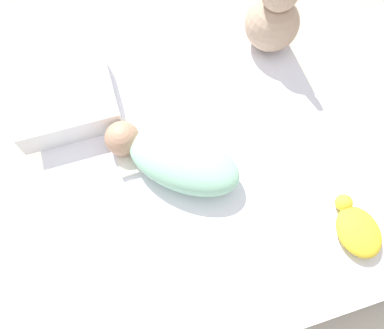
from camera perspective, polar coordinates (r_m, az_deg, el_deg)
name	(u,v)px	position (r m, az deg, el deg)	size (l,w,h in m)	color
ground_plane	(199,185)	(1.41, 1.14, -3.11)	(12.00, 12.00, 0.00)	#B2A893
bed_mattress	(200,178)	(1.35, 1.19, -2.14)	(1.12, 1.03, 0.13)	white
burp_cloth	(140,143)	(1.34, -7.90, 3.23)	(0.22, 0.18, 0.02)	white
swaddled_baby	(174,158)	(1.24, -2.71, 0.98)	(0.41, 0.45, 0.13)	#99D6B2
pillow	(64,99)	(1.45, -18.86, 9.48)	(0.32, 0.36, 0.10)	white
bunny_plush	(274,16)	(1.53, 12.35, 21.17)	(0.21, 0.21, 0.40)	tan
turtle_plush	(357,228)	(1.30, 23.83, -8.90)	(0.21, 0.13, 0.06)	yellow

